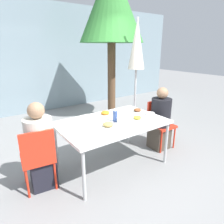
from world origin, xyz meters
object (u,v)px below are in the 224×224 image
object	(u,v)px
person_right	(160,121)
tree_behind_left	(111,4)
bottle	(115,116)
person_left	(41,149)
closed_umbrella	(137,50)
chair_right	(159,120)
salad_bowl	(150,114)
chair_left	(38,155)
drinking_cup	(119,120)

from	to	relation	value
person_right	tree_behind_left	bearing A→B (deg)	-96.01
bottle	tree_behind_left	world-z (taller)	tree_behind_left
person_left	person_right	world-z (taller)	person_left
person_right	bottle	size ratio (longest dim) A/B	6.31
person_left	closed_umbrella	xyz separation A→B (m)	(2.32, 0.78, 1.20)
person_right	chair_right	bearing A→B (deg)	-121.94
person_right	salad_bowl	size ratio (longest dim) A/B	8.00
chair_left	drinking_cup	size ratio (longest dim) A/B	10.04
person_right	tree_behind_left	xyz separation A→B (m)	(0.28, 1.92, 2.21)
drinking_cup	person_right	bearing A→B (deg)	4.16
bottle	salad_bowl	world-z (taller)	bottle
salad_bowl	drinking_cup	bearing A→B (deg)	178.17
chair_left	person_left	bearing A→B (deg)	58.06
drinking_cup	person_left	bearing A→B (deg)	167.42
drinking_cup	chair_left	bearing A→B (deg)	171.59
drinking_cup	salad_bowl	bearing A→B (deg)	-1.83
person_right	bottle	world-z (taller)	person_right
person_right	person_left	bearing A→B (deg)	-2.40
person_left	chair_right	world-z (taller)	person_left
chair_right	person_right	bearing A→B (deg)	58.06
bottle	tree_behind_left	xyz separation A→B (m)	(1.28, 1.90, 1.92)
person_left	bottle	size ratio (longest dim) A/B	6.45
person_right	closed_umbrella	world-z (taller)	closed_umbrella
person_right	drinking_cup	size ratio (longest dim) A/B	13.27
closed_umbrella	person_right	bearing A→B (deg)	-103.49
chair_left	salad_bowl	distance (m)	1.81
chair_right	bottle	world-z (taller)	bottle
chair_left	tree_behind_left	size ratio (longest dim) A/B	0.24
person_right	drinking_cup	bearing A→B (deg)	6.44
person_right	drinking_cup	world-z (taller)	person_right
drinking_cup	salad_bowl	distance (m)	0.63
person_left	chair_right	xyz separation A→B (m)	(2.15, -0.09, -0.04)
salad_bowl	person_right	bearing A→B (deg)	14.04
chair_left	drinking_cup	xyz separation A→B (m)	(1.15, -0.17, 0.27)
bottle	salad_bowl	size ratio (longest dim) A/B	1.27
person_right	closed_umbrella	size ratio (longest dim) A/B	0.48
closed_umbrella	bottle	world-z (taller)	closed_umbrella
chair_left	chair_right	size ratio (longest dim) A/B	1.00
chair_right	bottle	size ratio (longest dim) A/B	4.77
salad_bowl	tree_behind_left	distance (m)	2.90
drinking_cup	salad_bowl	world-z (taller)	drinking_cup
chair_right	drinking_cup	xyz separation A→B (m)	(-1.05, -0.15, 0.27)
person_left	chair_right	distance (m)	2.15
person_left	closed_umbrella	world-z (taller)	closed_umbrella
closed_umbrella	chair_left	bearing A→B (deg)	-160.23
closed_umbrella	bottle	distance (m)	1.80
bottle	chair_left	bearing A→B (deg)	176.35
person_right	closed_umbrella	bearing A→B (deg)	-101.22
person_left	bottle	xyz separation A→B (m)	(1.09, -0.15, 0.27)
drinking_cup	tree_behind_left	xyz separation A→B (m)	(1.28, 1.99, 1.97)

